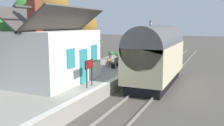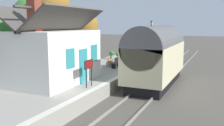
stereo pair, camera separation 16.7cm
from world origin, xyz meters
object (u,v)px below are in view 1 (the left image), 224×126
(bench_mid_platform, at_px, (116,62))
(planter_under_sign, at_px, (134,58))
(planter_edge_far, at_px, (135,54))
(lamp_post_platform, at_px, (150,32))
(tree_behind_building, at_px, (50,7))
(tree_far_right, at_px, (85,26))
(train, at_px, (156,55))
(planter_corner_building, at_px, (142,56))
(planter_bench_left, at_px, (111,54))
(bench_near_building, at_px, (146,51))
(bench_by_lamp, at_px, (122,58))
(planter_by_door, at_px, (118,56))
(planter_edge_near, at_px, (133,51))
(tree_distant, at_px, (33,17))
(station_sign_board, at_px, (89,67))
(station_building, at_px, (54,55))
(bench_platform_end, at_px, (134,55))
(planter_bench_right, at_px, (109,63))

(bench_mid_platform, height_order, planter_under_sign, bench_mid_platform)
(planter_edge_far, distance_m, lamp_post_platform, 2.90)
(lamp_post_platform, distance_m, tree_behind_building, 10.77)
(planter_edge_far, xyz_separation_m, tree_far_right, (0.56, 6.56, 2.98))
(planter_edge_far, height_order, lamp_post_platform, lamp_post_platform)
(train, relative_size, planter_corner_building, 11.39)
(planter_under_sign, height_order, planter_bench_left, planter_bench_left)
(bench_near_building, xyz_separation_m, bench_by_lamp, (-6.76, 0.29, 0.00))
(planter_by_door, height_order, planter_edge_near, planter_edge_near)
(tree_far_right, bearing_deg, planter_bench_left, -122.81)
(lamp_post_platform, xyz_separation_m, tree_distant, (-3.52, 12.77, 1.59))
(planter_edge_near, xyz_separation_m, planter_under_sign, (-4.54, -1.58, -0.15))
(planter_under_sign, bearing_deg, station_sign_board, -176.22)
(station_sign_board, distance_m, tree_distant, 16.85)
(planter_edge_far, height_order, station_sign_board, station_sign_board)
(lamp_post_platform, height_order, station_sign_board, lamp_post_platform)
(station_building, distance_m, bench_near_building, 15.34)
(lamp_post_platform, distance_m, station_sign_board, 14.01)
(planter_corner_building, xyz_separation_m, tree_behind_building, (-4.32, 8.50, 5.01))
(planter_by_door, bearing_deg, planter_edge_near, -2.12)
(tree_far_right, bearing_deg, train, -128.97)
(planter_corner_building, relative_size, tree_behind_building, 0.08)
(train, distance_m, tree_behind_building, 12.81)
(train, bearing_deg, planter_edge_near, 27.43)
(bench_platform_end, relative_size, planter_bench_right, 1.78)
(planter_edge_near, bearing_deg, bench_by_lamp, -170.92)
(planter_bench_right, distance_m, tree_behind_building, 9.01)
(planter_edge_near, distance_m, planter_corner_building, 2.42)
(tree_distant, bearing_deg, planter_bench_left, -85.85)
(planter_bench_left, height_order, tree_distant, tree_distant)
(bench_mid_platform, bearing_deg, station_sign_board, -171.36)
(bench_platform_end, xyz_separation_m, planter_edge_far, (1.80, 0.42, -0.16))
(planter_edge_near, relative_size, tree_distant, 0.12)
(tree_far_right, bearing_deg, planter_corner_building, -98.78)
(train, distance_m, bench_near_building, 10.72)
(planter_edge_far, height_order, tree_far_right, tree_far_right)
(tree_behind_building, bearing_deg, station_building, -141.94)
(planter_bench_left, bearing_deg, planter_corner_building, -56.69)
(bench_near_building, distance_m, planter_edge_near, 1.43)
(bench_by_lamp, bearing_deg, planter_edge_far, 4.35)
(bench_near_building, xyz_separation_m, planter_bench_right, (-8.52, 0.84, -0.17))
(bench_near_building, height_order, station_sign_board, station_sign_board)
(bench_platform_end, xyz_separation_m, bench_by_lamp, (-3.10, 0.05, 0.00))
(bench_by_lamp, distance_m, station_sign_board, 8.79)
(tree_distant, bearing_deg, planter_bench_right, -107.55)
(planter_bench_left, bearing_deg, lamp_post_platform, -49.97)
(station_building, bearing_deg, planter_edge_near, -1.20)
(planter_edge_far, bearing_deg, bench_mid_platform, -174.67)
(planter_bench_right, height_order, tree_distant, tree_distant)
(train, height_order, planter_under_sign, train)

